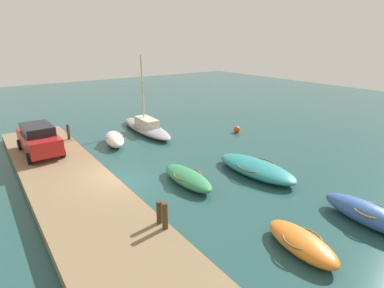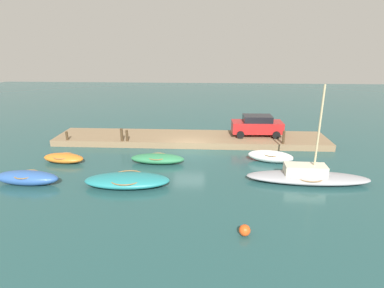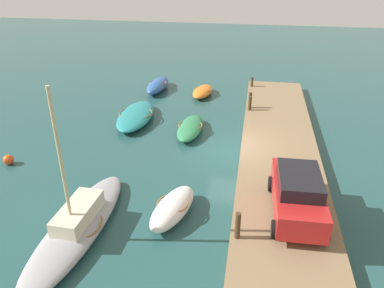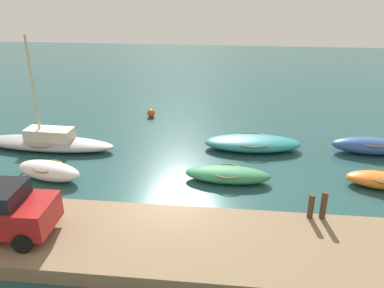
{
  "view_description": "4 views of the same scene",
  "coord_description": "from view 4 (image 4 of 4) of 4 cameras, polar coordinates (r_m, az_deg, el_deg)",
  "views": [
    {
      "loc": [
        13.95,
        -5.5,
        7.08
      ],
      "look_at": [
        -0.09,
        4.48,
        1.19
      ],
      "focal_mm": 28.87,
      "sensor_mm": 36.0,
      "label": 1
    },
    {
      "loc": [
        -1.53,
        23.11,
        8.23
      ],
      "look_at": [
        -0.37,
        2.46,
        1.4
      ],
      "focal_mm": 29.22,
      "sensor_mm": 36.0,
      "label": 2
    },
    {
      "loc": [
        -18.01,
        -0.89,
        9.52
      ],
      "look_at": [
        -1.5,
        1.95,
        1.08
      ],
      "focal_mm": 35.31,
      "sensor_mm": 36.0,
      "label": 3
    },
    {
      "loc": [
        2.2,
        -12.9,
        8.35
      ],
      "look_at": [
        0.32,
        4.0,
        1.16
      ],
      "focal_mm": 36.47,
      "sensor_mm": 36.0,
      "label": 4
    }
  ],
  "objects": [
    {
      "name": "dinghy_orange",
      "position": [
        18.9,
        26.05,
        -4.74
      ],
      "size": [
        3.13,
        1.68,
        0.63
      ],
      "rotation": [
        0.0,
        0.0,
        -0.14
      ],
      "color": "orange",
      "rests_on": "ground_plane"
    },
    {
      "name": "marker_buoy",
      "position": [
        25.87,
        -6.02,
        4.55
      ],
      "size": [
        0.52,
        0.52,
        0.52
      ],
      "primitive_type": "sphere",
      "color": "#E54C19",
      "rests_on": "ground_plane"
    },
    {
      "name": "dock_platform",
      "position": [
        13.42,
        -4.52,
        -14.24
      ],
      "size": [
        22.86,
        3.96,
        0.52
      ],
      "primitive_type": "cube",
      "color": "#846B4C",
      "rests_on": "ground_plane"
    },
    {
      "name": "ground_plane",
      "position": [
        15.52,
        -2.83,
        -9.66
      ],
      "size": [
        84.0,
        84.0,
        0.0
      ],
      "primitive_type": "plane",
      "color": "#234C4C"
    },
    {
      "name": "mooring_post_mid_west",
      "position": [
        14.56,
        17.0,
        -8.69
      ],
      "size": [
        0.21,
        0.21,
        0.9
      ],
      "primitive_type": "cylinder",
      "color": "#47331E",
      "rests_on": "dock_platform"
    },
    {
      "name": "motorboat_teal",
      "position": [
        20.92,
        8.82,
        0.15
      ],
      "size": [
        5.16,
        2.29,
        0.69
      ],
      "rotation": [
        0.0,
        0.0,
        0.05
      ],
      "color": "teal",
      "rests_on": "ground_plane"
    },
    {
      "name": "mooring_post_mid_east",
      "position": [
        14.61,
        18.7,
        -8.48
      ],
      "size": [
        0.21,
        0.21,
        1.04
      ],
      "primitive_type": "cylinder",
      "color": "#47331E",
      "rests_on": "dock_platform"
    },
    {
      "name": "rowboat_blue",
      "position": [
        22.16,
        24.7,
        -0.25
      ],
      "size": [
        3.99,
        1.47,
        0.84
      ],
      "rotation": [
        0.0,
        0.0,
        -0.05
      ],
      "color": "#2D569E",
      "rests_on": "ground_plane"
    },
    {
      "name": "sailboat_grey",
      "position": [
        22.13,
        -20.37,
        0.37
      ],
      "size": [
        7.45,
        2.14,
        5.96
      ],
      "rotation": [
        0.0,
        0.0,
        -0.04
      ],
      "color": "#939399",
      "rests_on": "ground_plane"
    },
    {
      "name": "rowboat_green",
      "position": [
        17.51,
        5.22,
        -4.45
      ],
      "size": [
        3.84,
        1.47,
        0.65
      ],
      "rotation": [
        0.0,
        0.0,
        -0.03
      ],
      "color": "#2D7A4C",
      "rests_on": "ground_plane"
    },
    {
      "name": "rowboat_white",
      "position": [
        18.72,
        -20.21,
        -3.67
      ],
      "size": [
        3.37,
        1.92,
        0.83
      ],
      "rotation": [
        0.0,
        0.0,
        -0.24
      ],
      "color": "white",
      "rests_on": "ground_plane"
    }
  ]
}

